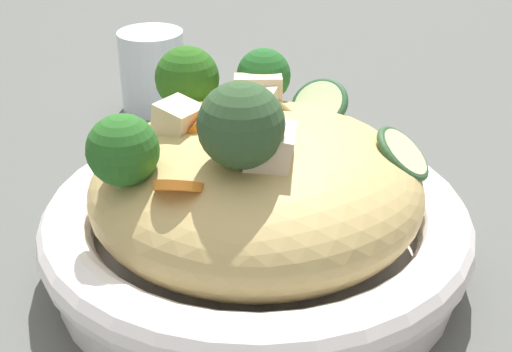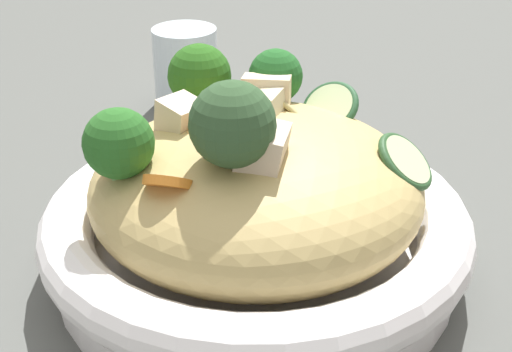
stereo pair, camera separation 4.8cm
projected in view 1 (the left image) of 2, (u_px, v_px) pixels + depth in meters
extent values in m
plane|color=#4F504D|center=(256.00, 267.00, 0.51)|extent=(3.00, 3.00, 0.00)
cylinder|color=white|center=(256.00, 255.00, 0.51)|extent=(0.27, 0.27, 0.02)
torus|color=white|center=(256.00, 221.00, 0.50)|extent=(0.29, 0.29, 0.04)
ellipsoid|color=tan|center=(256.00, 188.00, 0.48)|extent=(0.22, 0.22, 0.09)
torus|color=tan|center=(228.00, 159.00, 0.46)|extent=(0.07, 0.07, 0.03)
torus|color=tan|center=(229.00, 172.00, 0.46)|extent=(0.07, 0.07, 0.03)
torus|color=tan|center=(273.00, 122.00, 0.47)|extent=(0.07, 0.07, 0.03)
cone|color=#9BBB74|center=(126.00, 182.00, 0.44)|extent=(0.03, 0.03, 0.01)
sphere|color=#276022|center=(123.00, 150.00, 0.43)|extent=(0.06, 0.06, 0.04)
cone|color=#99BB78|center=(263.00, 101.00, 0.54)|extent=(0.02, 0.02, 0.01)
sphere|color=#205A23|center=(264.00, 75.00, 0.53)|extent=(0.05, 0.05, 0.04)
cone|color=#9AB572|center=(189.00, 111.00, 0.54)|extent=(0.03, 0.03, 0.02)
sphere|color=#275D1A|center=(187.00, 78.00, 0.53)|extent=(0.07, 0.07, 0.05)
cone|color=#9FB575|center=(241.00, 167.00, 0.43)|extent=(0.02, 0.02, 0.02)
sphere|color=#2F4D2C|center=(241.00, 125.00, 0.42)|extent=(0.05, 0.05, 0.05)
cylinder|color=orange|center=(248.00, 151.00, 0.43)|extent=(0.04, 0.04, 0.02)
cylinder|color=orange|center=(178.00, 187.00, 0.42)|extent=(0.04, 0.03, 0.02)
cylinder|color=orange|center=(198.00, 122.00, 0.47)|extent=(0.03, 0.03, 0.02)
cylinder|color=orange|center=(120.00, 168.00, 0.45)|extent=(0.03, 0.02, 0.02)
cylinder|color=orange|center=(200.00, 122.00, 0.47)|extent=(0.04, 0.04, 0.02)
cylinder|color=beige|center=(403.00, 154.00, 0.48)|extent=(0.05, 0.05, 0.03)
torus|color=#2A4F2A|center=(403.00, 154.00, 0.48)|extent=(0.06, 0.06, 0.03)
cylinder|color=beige|center=(319.00, 104.00, 0.53)|extent=(0.05, 0.05, 0.03)
torus|color=#26502E|center=(319.00, 104.00, 0.53)|extent=(0.06, 0.06, 0.03)
cube|color=beige|center=(179.00, 121.00, 0.47)|extent=(0.04, 0.04, 0.03)
cube|color=beige|center=(258.00, 96.00, 0.51)|extent=(0.04, 0.04, 0.03)
cube|color=beige|center=(271.00, 148.00, 0.43)|extent=(0.04, 0.04, 0.03)
cube|color=beige|center=(259.00, 106.00, 0.49)|extent=(0.03, 0.03, 0.02)
cylinder|color=silver|center=(152.00, 71.00, 0.75)|extent=(0.07, 0.07, 0.08)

